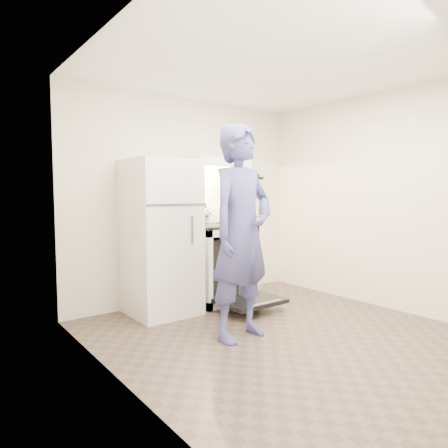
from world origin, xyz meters
The scene contains 15 objects.
floor centered at (0.00, 0.00, 0.00)m, with size 3.60×3.60×0.00m, color #4E3F36.
back_wall centered at (0.00, 1.80, 1.25)m, with size 3.20×0.02×2.50m, color beige.
refrigerator centered at (-0.58, 1.45, 0.85)m, with size 0.70×0.70×1.70m, color white.
stove_body centered at (0.23, 1.48, 0.46)m, with size 0.76×0.65×0.92m, color white.
cooktop centered at (0.23, 1.48, 0.94)m, with size 0.76×0.65×0.03m, color black.
backsplash centered at (0.23, 1.76, 1.05)m, with size 0.76×0.07×0.20m, color white.
oven_door centered at (0.23, 0.88, 0.12)m, with size 0.70×0.54×0.04m, color black.
oven_rack centered at (0.23, 1.48, 0.44)m, with size 0.60×0.52×0.01m, color slate.
range_hood centered at (0.23, 1.55, 1.71)m, with size 0.76×0.50×0.12m, color white.
knife_strip centered at (1.05, 1.79, 1.55)m, with size 0.40×0.02×0.03m, color black.
pizza_stone centered at (0.31, 1.46, 0.45)m, with size 0.30×0.30×0.02m, color #805E47.
tea_kettle centered at (0.14, 1.70, 1.09)m, with size 0.22×0.18×0.27m, color #B9B9BE, non-canonical shape.
utensil_jar centered at (0.48, 1.32, 1.05)m, with size 0.09×0.09×0.13m, color silver.
person centered at (-0.35, 0.33, 0.98)m, with size 0.71×0.47×1.96m, color navy.
dutch_oven centered at (-0.04, 0.73, 1.05)m, with size 0.32×0.25×0.21m, color red, non-canonical shape.
Camera 1 is at (-2.68, -2.45, 1.34)m, focal length 32.00 mm.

